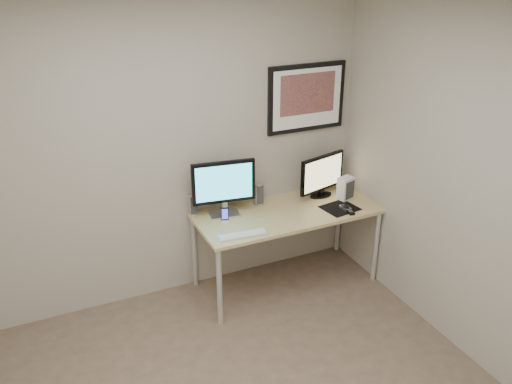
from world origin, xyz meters
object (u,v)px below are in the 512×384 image
phone_dock (225,215)px  keyboard (243,235)px  framed_art (307,98)px  desk (286,218)px  fan_unit (346,188)px  speaker_left (193,204)px  speaker_right (258,194)px  monitor_tv (322,175)px  monitor_large (224,186)px

phone_dock → keyboard: bearing=-64.4°
framed_art → desk: bearing=-136.5°
framed_art → fan_unit: (0.25, -0.33, -0.79)m
framed_art → speaker_left: bearing=-178.0°
speaker_left → keyboard: (0.23, -0.53, -0.09)m
speaker_left → fan_unit: fan_unit is taller
speaker_right → fan_unit: 0.80m
framed_art → fan_unit: bearing=-52.9°
desk → monitor_tv: bearing=18.3°
monitor_large → monitor_tv: (0.95, -0.01, -0.06)m
fan_unit → speaker_right: bearing=147.1°
speaker_left → phone_dock: size_ratio=1.41×
speaker_right → keyboard: bearing=-127.4°
fan_unit → monitor_large: bearing=156.3°
monitor_large → keyboard: 0.48m
framed_art → speaker_left: size_ratio=3.97×
monitor_tv → framed_art: bearing=98.8°
desk → speaker_right: (-0.16, 0.24, 0.17)m
monitor_tv → speaker_left: bearing=157.9°
monitor_large → speaker_right: size_ratio=2.65×
desk → framed_art: 1.07m
desk → monitor_large: 0.64m
desk → monitor_large: size_ratio=2.97×
monitor_large → monitor_tv: size_ratio=1.08×
monitor_large → speaker_left: 0.32m
desk → monitor_large: monitor_large is taller
monitor_large → keyboard: size_ratio=1.34×
speaker_right → fan_unit: bearing=-17.8°
speaker_left → fan_unit: bearing=-5.1°
desk → phone_dock: size_ratio=11.96×
speaker_right → framed_art: bearing=9.9°
desk → framed_art: size_ratio=2.13×
desk → speaker_left: bearing=158.7°
desk → monitor_tv: 0.53m
monitor_large → fan_unit: (1.12, -0.16, -0.17)m
speaker_left → fan_unit: size_ratio=0.90×
speaker_left → framed_art: bearing=9.1°
monitor_large → phone_dock: size_ratio=4.03×
monitor_large → phone_dock: (-0.04, -0.12, -0.21)m
desk → speaker_right: bearing=124.8°
phone_dock → monitor_large: bearing=87.3°
desk → phone_dock: 0.58m
phone_dock → keyboard: phone_dock is taller
fan_unit → speaker_left: bearing=152.0°
keyboard → framed_art: bearing=39.0°
monitor_tv → fan_unit: bearing=-55.1°
speaker_right → keyboard: 0.60m
keyboard → speaker_right: bearing=58.9°
desk → monitor_tv: size_ratio=3.20×
desk → fan_unit: bearing=0.0°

